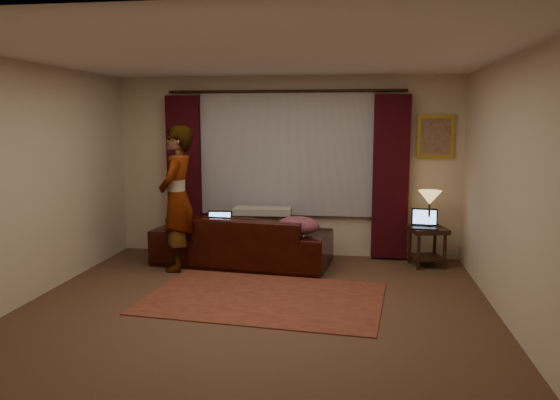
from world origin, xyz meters
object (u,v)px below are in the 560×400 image
at_px(end_table, 427,247).
at_px(sofa, 242,230).
at_px(tiffany_lamp, 429,209).
at_px(laptop_sofa, 219,222).
at_px(person, 177,199).
at_px(laptop_table, 425,219).

bearing_deg(end_table, sofa, -174.26).
bearing_deg(end_table, tiffany_lamp, 66.86).
distance_m(laptop_sofa, tiffany_lamp, 2.87).
height_order(tiffany_lamp, person, person).
height_order(tiffany_lamp, laptop_table, tiffany_lamp).
height_order(laptop_sofa, person, person).
relative_size(laptop_sofa, person, 0.19).
relative_size(end_table, person, 0.28).
bearing_deg(laptop_sofa, person, -155.49).
height_order(sofa, person, person).
distance_m(tiffany_lamp, laptop_table, 0.19).
relative_size(sofa, laptop_sofa, 6.52).
bearing_deg(end_table, laptop_sofa, -173.22).
relative_size(sofa, end_table, 4.45).
bearing_deg(sofa, laptop_sofa, 21.84).
xyz_separation_m(laptop_sofa, person, (-0.48, -0.29, 0.35)).
xyz_separation_m(end_table, person, (-3.30, -0.62, 0.68)).
relative_size(sofa, tiffany_lamp, 4.81).
height_order(end_table, person, person).
bearing_deg(sofa, person, 31.90).
height_order(laptop_sofa, laptop_table, laptop_table).
bearing_deg(laptop_table, laptop_sofa, -169.80).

